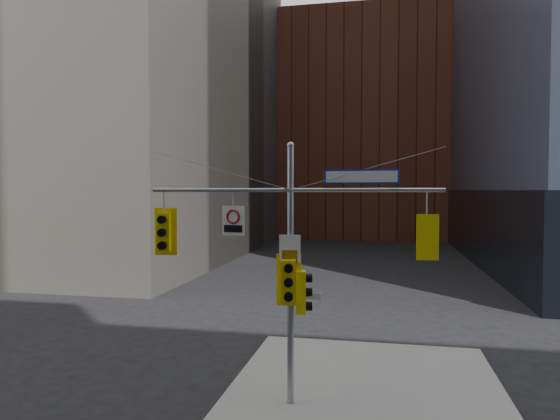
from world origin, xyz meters
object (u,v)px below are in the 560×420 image
at_px(traffic_light_pole_side, 303,292).
at_px(street_sign_blade, 361,177).
at_px(traffic_light_west_arm, 164,232).
at_px(regulatory_sign_arm, 233,220).
at_px(traffic_light_pole_front, 289,281).
at_px(signal_assembly, 291,248).
at_px(traffic_light_east_arm, 426,237).

height_order(traffic_light_pole_side, street_sign_blade, street_sign_blade).
relative_size(traffic_light_west_arm, traffic_light_pole_side, 1.18).
bearing_deg(street_sign_blade, regulatory_sign_arm, -175.39).
height_order(traffic_light_west_arm, traffic_light_pole_front, traffic_light_west_arm).
relative_size(signal_assembly, traffic_light_west_arm, 5.84).
height_order(traffic_light_pole_front, street_sign_blade, street_sign_blade).
bearing_deg(street_sign_blade, signal_assembly, -175.67).
xyz_separation_m(traffic_light_west_arm, traffic_light_pole_side, (4.01, 0.00, -1.57)).
distance_m(traffic_light_west_arm, traffic_light_pole_side, 4.31).
distance_m(traffic_light_west_arm, traffic_light_east_arm, 7.23).
xyz_separation_m(signal_assembly, traffic_light_east_arm, (3.55, 0.00, 0.38)).
relative_size(traffic_light_pole_front, street_sign_blade, 0.71).
bearing_deg(regulatory_sign_arm, signal_assembly, 8.28).
xyz_separation_m(traffic_light_pole_side, traffic_light_pole_front, (-0.33, -0.28, 0.34)).
height_order(traffic_light_west_arm, traffic_light_east_arm, traffic_light_west_arm).
distance_m(signal_assembly, regulatory_sign_arm, 1.78).
xyz_separation_m(traffic_light_pole_side, regulatory_sign_arm, (-1.94, -0.04, 1.95)).
bearing_deg(street_sign_blade, traffic_light_west_arm, -175.88).
height_order(traffic_light_east_arm, regulatory_sign_arm, regulatory_sign_arm).
relative_size(signal_assembly, traffic_light_pole_front, 5.73).
bearing_deg(street_sign_blade, traffic_light_east_arm, 4.15).
relative_size(traffic_light_west_arm, regulatory_sign_arm, 1.66).
xyz_separation_m(traffic_light_west_arm, traffic_light_pole_front, (3.68, -0.28, -1.23)).
bearing_deg(traffic_light_pole_front, regulatory_sign_arm, 162.02).
bearing_deg(traffic_light_east_arm, signal_assembly, -5.60).
distance_m(traffic_light_west_arm, street_sign_blade, 5.78).
bearing_deg(traffic_light_west_arm, traffic_light_pole_front, -12.67).
xyz_separation_m(traffic_light_east_arm, regulatory_sign_arm, (-5.16, -0.02, 0.38)).
relative_size(traffic_light_west_arm, traffic_light_east_arm, 1.17).
bearing_deg(signal_assembly, regulatory_sign_arm, -179.28).
distance_m(signal_assembly, street_sign_blade, 2.70).
bearing_deg(traffic_light_west_arm, regulatory_sign_arm, -9.26).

